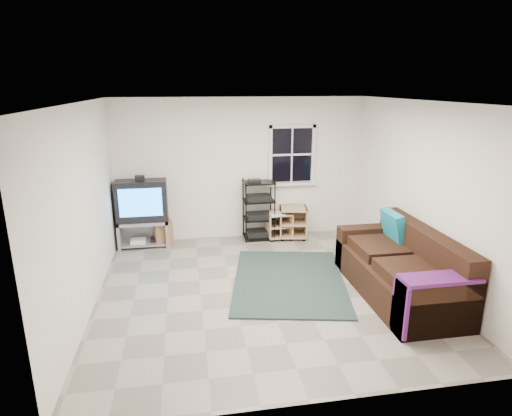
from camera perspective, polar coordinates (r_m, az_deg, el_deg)
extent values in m
plane|color=gray|center=(6.20, 1.07, -10.80)|extent=(4.60, 4.60, 0.00)
plane|color=white|center=(5.53, 1.21, 13.97)|extent=(4.60, 4.60, 0.00)
plane|color=white|center=(7.94, -1.98, 5.20)|extent=(4.60, 0.00, 4.60)
plane|color=white|center=(3.63, 8.02, -8.66)|extent=(4.60, 0.00, 4.60)
plane|color=white|center=(5.77, -21.91, -0.21)|extent=(0.00, 4.60, 4.60)
plane|color=white|center=(6.55, 21.33, 1.70)|extent=(0.00, 4.60, 4.60)
cube|color=black|center=(8.06, 4.78, 7.12)|extent=(0.80, 0.01, 1.02)
cube|color=silver|center=(7.98, 4.90, 10.79)|extent=(0.88, 0.06, 0.06)
cube|color=silver|center=(8.13, 4.75, 3.25)|extent=(0.98, 0.14, 0.05)
cube|color=silver|center=(7.95, 1.93, 7.04)|extent=(0.06, 0.06, 1.10)
cube|color=silver|center=(8.16, 7.62, 7.14)|extent=(0.06, 0.06, 1.10)
cube|color=silver|center=(8.05, 4.80, 7.10)|extent=(0.78, 0.04, 0.04)
cube|color=#929299|center=(7.88, -14.81, -1.77)|extent=(0.88, 0.44, 0.05)
cube|color=#929299|center=(7.99, -17.66, -3.37)|extent=(0.05, 0.44, 0.48)
cube|color=#929299|center=(7.91, -11.71, -3.12)|extent=(0.05, 0.44, 0.48)
cube|color=#929299|center=(8.00, -14.61, -4.47)|extent=(0.78, 0.41, 0.04)
cube|color=#929299|center=(8.13, -14.59, -2.78)|extent=(0.88, 0.04, 0.48)
cube|color=silver|center=(7.96, -15.41, -4.23)|extent=(0.26, 0.21, 0.07)
cube|color=black|center=(7.97, -13.24, -4.12)|extent=(0.18, 0.16, 0.05)
cube|color=black|center=(7.77, -15.01, 0.96)|extent=(0.88, 0.37, 0.72)
cube|color=#1E87FF|center=(7.58, -15.14, 0.69)|extent=(0.72, 0.01, 0.49)
cube|color=black|center=(7.68, -15.23, 3.88)|extent=(0.16, 0.11, 0.09)
cylinder|color=black|center=(7.72, -1.34, -0.70)|extent=(0.02, 0.02, 1.14)
cylinder|color=black|center=(7.81, 2.51, -0.51)|extent=(0.02, 0.02, 1.14)
cylinder|color=black|center=(8.08, -1.72, 0.06)|extent=(0.02, 0.02, 1.14)
cylinder|color=black|center=(8.16, 1.96, 0.23)|extent=(0.02, 0.02, 1.14)
cube|color=black|center=(8.10, 0.35, -3.74)|extent=(0.57, 0.41, 0.02)
cube|color=black|center=(8.08, 0.35, -3.36)|extent=(0.45, 0.33, 0.09)
cube|color=black|center=(7.99, 0.36, -1.41)|extent=(0.57, 0.41, 0.02)
cube|color=black|center=(7.97, 0.36, -1.02)|extent=(0.45, 0.33, 0.09)
cube|color=black|center=(7.89, 0.36, 0.98)|extent=(0.57, 0.41, 0.02)
cube|color=black|center=(7.88, 0.36, 1.38)|extent=(0.45, 0.33, 0.09)
cube|color=black|center=(7.81, 0.37, 3.43)|extent=(0.57, 0.41, 0.02)
cube|color=tan|center=(8.03, 4.98, -0.03)|extent=(0.58, 0.58, 0.02)
cube|color=tan|center=(8.19, 4.89, -3.51)|extent=(0.58, 0.58, 0.02)
cube|color=tan|center=(8.09, 3.25, -1.78)|extent=(0.11, 0.50, 0.54)
cube|color=tan|center=(8.13, 6.62, -1.78)|extent=(0.11, 0.50, 0.54)
cube|color=tan|center=(8.33, 4.81, -1.28)|extent=(0.45, 0.10, 0.54)
cube|color=tan|center=(8.11, 4.93, -1.93)|extent=(0.53, 0.55, 0.02)
cylinder|color=black|center=(8.00, 3.56, -4.24)|extent=(0.05, 0.05, 0.05)
cylinder|color=black|center=(8.41, 6.14, -3.27)|extent=(0.05, 0.05, 0.05)
cube|color=tan|center=(8.02, 3.06, -0.69)|extent=(0.48, 0.48, 0.02)
cube|color=tan|center=(8.15, 3.01, -3.59)|extent=(0.48, 0.48, 0.02)
cube|color=tan|center=(8.03, 1.55, -2.26)|extent=(0.04, 0.45, 0.45)
cube|color=tan|center=(8.14, 4.50, -2.04)|extent=(0.04, 0.45, 0.45)
cube|color=tan|center=(8.28, 2.63, -1.69)|extent=(0.41, 0.04, 0.45)
cube|color=tan|center=(8.09, 3.03, -2.27)|extent=(0.43, 0.45, 0.02)
cylinder|color=black|center=(7.96, 2.11, -4.34)|extent=(0.05, 0.05, 0.05)
cylinder|color=black|center=(8.37, 3.86, -3.31)|extent=(0.05, 0.05, 0.05)
cylinder|color=silver|center=(7.91, 2.91, -0.75)|extent=(0.32, 0.32, 0.02)
cube|color=black|center=(6.27, 18.28, -9.03)|extent=(0.99, 2.19, 0.46)
cube|color=black|center=(6.27, 21.60, -4.75)|extent=(0.26, 2.19, 0.47)
cube|color=black|center=(7.02, 14.75, -5.01)|extent=(0.99, 0.26, 0.68)
cube|color=black|center=(5.48, 23.09, -12.03)|extent=(0.99, 0.26, 0.68)
cube|color=black|center=(5.76, 19.78, -8.17)|extent=(0.66, 0.79, 0.14)
cube|color=black|center=(6.47, 16.05, -5.12)|extent=(0.66, 0.79, 0.14)
cube|color=teal|center=(6.65, 17.84, -2.34)|extent=(0.22, 0.53, 0.46)
cube|color=#0D2495|center=(5.32, 23.32, -8.62)|extent=(0.91, 0.33, 0.04)
cube|color=#0D2495|center=(5.25, 18.67, -12.60)|extent=(0.04, 0.33, 0.64)
cube|color=#331E16|center=(6.45, 4.44, -9.59)|extent=(2.01, 2.48, 0.03)
cube|color=#8E5D40|center=(7.92, -12.23, -3.31)|extent=(0.35, 0.28, 0.44)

